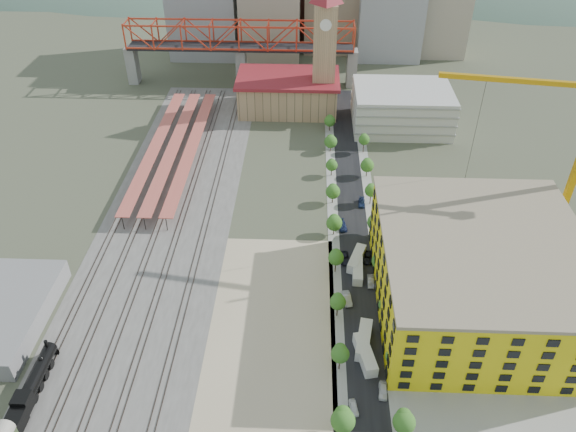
{
  "coord_description": "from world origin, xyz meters",
  "views": [
    {
      "loc": [
        2.95,
        -114.98,
        94.56
      ],
      "look_at": [
        -1.67,
        -0.59,
        10.0
      ],
      "focal_mm": 35.0,
      "sensor_mm": 36.0,
      "label": 1
    }
  ],
  "objects_px": {
    "construction_building": "(479,274)",
    "site_trailer_c": "(358,270)",
    "clock_tower": "(325,37)",
    "site_trailer_a": "(365,355)",
    "site_trailer_b": "(364,340)",
    "tower_crane": "(573,136)",
    "locomotive": "(31,388)",
    "site_trailer_d": "(357,259)",
    "car_0": "(354,408)"
  },
  "relations": [
    {
      "from": "clock_tower",
      "to": "car_0",
      "type": "relative_size",
      "value": 13.63
    },
    {
      "from": "locomotive",
      "to": "car_0",
      "type": "height_order",
      "value": "locomotive"
    },
    {
      "from": "site_trailer_c",
      "to": "tower_crane",
      "type": "bearing_deg",
      "value": 19.76
    },
    {
      "from": "site_trailer_b",
      "to": "site_trailer_d",
      "type": "relative_size",
      "value": 1.07
    },
    {
      "from": "tower_crane",
      "to": "site_trailer_c",
      "type": "bearing_deg",
      "value": -163.31
    },
    {
      "from": "site_trailer_b",
      "to": "locomotive",
      "type": "bearing_deg",
      "value": -156.32
    },
    {
      "from": "construction_building",
      "to": "site_trailer_a",
      "type": "relative_size",
      "value": 4.99
    },
    {
      "from": "construction_building",
      "to": "site_trailer_b",
      "type": "height_order",
      "value": "construction_building"
    },
    {
      "from": "construction_building",
      "to": "site_trailer_c",
      "type": "bearing_deg",
      "value": 160.38
    },
    {
      "from": "site_trailer_c",
      "to": "site_trailer_d",
      "type": "height_order",
      "value": "site_trailer_d"
    },
    {
      "from": "site_trailer_b",
      "to": "site_trailer_c",
      "type": "distance_m",
      "value": 22.46
    },
    {
      "from": "site_trailer_d",
      "to": "car_0",
      "type": "height_order",
      "value": "site_trailer_d"
    },
    {
      "from": "site_trailer_a",
      "to": "site_trailer_b",
      "type": "relative_size",
      "value": 1.0
    },
    {
      "from": "clock_tower",
      "to": "site_trailer_c",
      "type": "xyz_separation_m",
      "value": [
        8.0,
        -90.73,
        -27.45
      ]
    },
    {
      "from": "site_trailer_a",
      "to": "car_0",
      "type": "bearing_deg",
      "value": -115.69
    },
    {
      "from": "clock_tower",
      "to": "site_trailer_d",
      "type": "bearing_deg",
      "value": -84.71
    },
    {
      "from": "site_trailer_d",
      "to": "site_trailer_c",
      "type": "bearing_deg",
      "value": -71.2
    },
    {
      "from": "site_trailer_c",
      "to": "clock_tower",
      "type": "bearing_deg",
      "value": 98.11
    },
    {
      "from": "clock_tower",
      "to": "site_trailer_a",
      "type": "bearing_deg",
      "value": -86.09
    },
    {
      "from": "tower_crane",
      "to": "site_trailer_a",
      "type": "bearing_deg",
      "value": -139.86
    },
    {
      "from": "construction_building",
      "to": "site_trailer_c",
      "type": "relative_size",
      "value": 5.56
    },
    {
      "from": "site_trailer_b",
      "to": "site_trailer_a",
      "type": "bearing_deg",
      "value": -79.71
    },
    {
      "from": "site_trailer_d",
      "to": "construction_building",
      "type": "bearing_deg",
      "value": -8.83
    },
    {
      "from": "site_trailer_b",
      "to": "car_0",
      "type": "height_order",
      "value": "site_trailer_b"
    },
    {
      "from": "site_trailer_a",
      "to": "locomotive",
      "type": "bearing_deg",
      "value": 177.94
    },
    {
      "from": "site_trailer_a",
      "to": "car_0",
      "type": "height_order",
      "value": "site_trailer_a"
    },
    {
      "from": "site_trailer_b",
      "to": "clock_tower",
      "type": "bearing_deg",
      "value": 104.33
    },
    {
      "from": "clock_tower",
      "to": "site_trailer_b",
      "type": "height_order",
      "value": "clock_tower"
    },
    {
      "from": "construction_building",
      "to": "tower_crane",
      "type": "relative_size",
      "value": 0.98
    },
    {
      "from": "clock_tower",
      "to": "site_trailer_c",
      "type": "distance_m",
      "value": 95.13
    },
    {
      "from": "clock_tower",
      "to": "car_0",
      "type": "xyz_separation_m",
      "value": [
        5.0,
        -129.62,
        -28.05
      ]
    },
    {
      "from": "clock_tower",
      "to": "site_trailer_b",
      "type": "distance_m",
      "value": 116.71
    },
    {
      "from": "locomotive",
      "to": "site_trailer_b",
      "type": "xyz_separation_m",
      "value": [
        66.0,
        15.71,
        -0.83
      ]
    },
    {
      "from": "clock_tower",
      "to": "construction_building",
      "type": "relative_size",
      "value": 1.03
    },
    {
      "from": "locomotive",
      "to": "site_trailer_d",
      "type": "bearing_deg",
      "value": 32.79
    },
    {
      "from": "site_trailer_b",
      "to": "car_0",
      "type": "xyz_separation_m",
      "value": [
        -3.0,
        -16.44,
        -0.74
      ]
    },
    {
      "from": "tower_crane",
      "to": "site_trailer_a",
      "type": "xyz_separation_m",
      "value": [
        -48.7,
        -41.07,
        -30.63
      ]
    },
    {
      "from": "car_0",
      "to": "clock_tower",
      "type": "bearing_deg",
      "value": 83.29
    },
    {
      "from": "construction_building",
      "to": "site_trailer_d",
      "type": "distance_m",
      "value": 30.45
    },
    {
      "from": "site_trailer_c",
      "to": "locomotive",
      "type": "bearing_deg",
      "value": -146.89
    },
    {
      "from": "site_trailer_a",
      "to": "site_trailer_d",
      "type": "distance_m",
      "value": 30.81
    },
    {
      "from": "clock_tower",
      "to": "locomotive",
      "type": "bearing_deg",
      "value": -114.23
    },
    {
      "from": "construction_building",
      "to": "locomotive",
      "type": "distance_m",
      "value": 96.7
    },
    {
      "from": "clock_tower",
      "to": "locomotive",
      "type": "xyz_separation_m",
      "value": [
        -58.0,
        -128.9,
        -26.47
      ]
    },
    {
      "from": "clock_tower",
      "to": "construction_building",
      "type": "bearing_deg",
      "value": -71.22
    },
    {
      "from": "site_trailer_b",
      "to": "car_0",
      "type": "relative_size",
      "value": 2.67
    },
    {
      "from": "construction_building",
      "to": "site_trailer_b",
      "type": "xyz_separation_m",
      "value": [
        -26.0,
        -13.19,
        -8.02
      ]
    },
    {
      "from": "clock_tower",
      "to": "site_trailer_b",
      "type": "bearing_deg",
      "value": -85.96
    },
    {
      "from": "site_trailer_c",
      "to": "site_trailer_b",
      "type": "bearing_deg",
      "value": -86.93
    },
    {
      "from": "construction_building",
      "to": "site_trailer_d",
      "type": "height_order",
      "value": "construction_building"
    }
  ]
}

